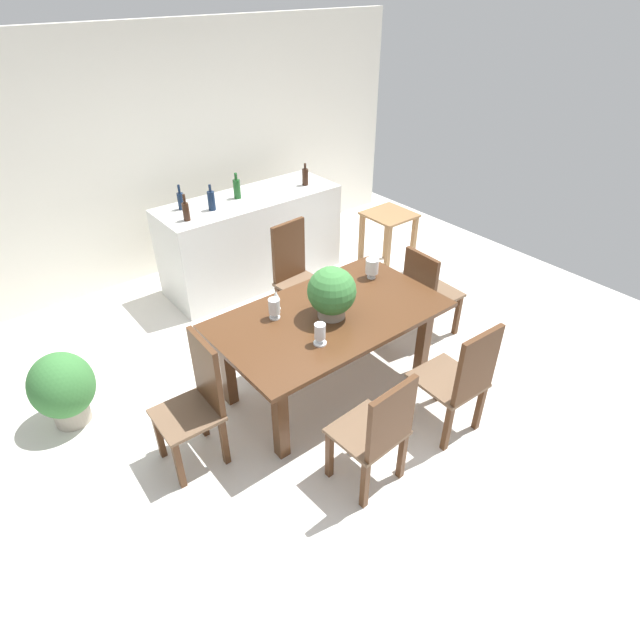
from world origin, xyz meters
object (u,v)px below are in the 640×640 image
at_px(side_table, 388,230).
at_px(crystal_vase_right, 320,333).
at_px(wine_bottle_tall, 237,188).
at_px(wine_bottle_clear, 211,200).
at_px(wine_bottle_green, 181,200).
at_px(chair_far_right, 296,271).
at_px(wine_bottle_amber, 305,177).
at_px(chair_foot_end, 427,291).
at_px(wine_glass, 276,296).
at_px(dining_table, 329,325).
at_px(flower_centerpiece, 332,292).
at_px(chair_near_right, 461,378).
at_px(potted_plant_floor, 63,388).
at_px(chair_head_end, 198,398).
at_px(crystal_vase_left, 372,267).
at_px(wine_bottle_dark, 186,211).
at_px(crystal_vase_center_near, 274,307).
at_px(chair_near_left, 378,431).
at_px(kitchen_counter, 252,240).

bearing_deg(side_table, crystal_vase_right, -146.38).
bearing_deg(wine_bottle_tall, wine_bottle_clear, -162.45).
bearing_deg(crystal_vase_right, wine_bottle_green, 86.80).
height_order(chair_far_right, side_table, chair_far_right).
bearing_deg(wine_bottle_amber, chair_foot_end, -91.25).
distance_m(chair_foot_end, wine_glass, 1.54).
distance_m(dining_table, side_table, 2.20).
bearing_deg(flower_centerpiece, wine_glass, 127.99).
distance_m(chair_near_right, potted_plant_floor, 3.00).
relative_size(crystal_vase_right, wine_bottle_green, 0.67).
height_order(flower_centerpiece, wine_bottle_green, wine_bottle_green).
relative_size(wine_glass, potted_plant_floor, 0.26).
bearing_deg(crystal_vase_right, chair_head_end, 163.84).
bearing_deg(crystal_vase_left, wine_bottle_dark, 119.06).
bearing_deg(wine_bottle_clear, crystal_vase_left, -70.99).
bearing_deg(wine_bottle_amber, crystal_vase_left, -108.74).
distance_m(flower_centerpiece, crystal_vase_left, 0.71).
distance_m(chair_foot_end, side_table, 1.36).
relative_size(wine_glass, wine_bottle_green, 0.65).
relative_size(crystal_vase_center_near, wine_bottle_amber, 0.70).
bearing_deg(wine_bottle_dark, dining_table, -82.05).
relative_size(chair_head_end, crystal_vase_center_near, 5.98).
xyz_separation_m(dining_table, wine_bottle_clear, (0.06, 1.92, 0.44)).
distance_m(chair_near_right, wine_bottle_amber, 3.07).
distance_m(chair_near_left, crystal_vase_center_near, 1.25).
distance_m(chair_near_right, wine_glass, 1.53).
bearing_deg(kitchen_counter, dining_table, -104.90).
bearing_deg(wine_bottle_tall, chair_near_right, -90.34).
relative_size(crystal_vase_left, wine_bottle_tall, 0.67).
distance_m(chair_foot_end, wine_bottle_green, 2.58).
height_order(chair_near_left, wine_glass, chair_near_left).
distance_m(chair_head_end, kitchen_counter, 2.62).
height_order(chair_head_end, crystal_vase_right, chair_head_end).
bearing_deg(potted_plant_floor, chair_head_end, -55.34).
bearing_deg(flower_centerpiece, wine_bottle_clear, 87.97).
bearing_deg(chair_far_right, crystal_vase_center_near, -139.45).
relative_size(chair_near_left, crystal_vase_right, 5.55).
height_order(wine_glass, wine_bottle_dark, wine_bottle_dark).
distance_m(crystal_vase_center_near, wine_glass, 0.13).
bearing_deg(wine_bottle_tall, crystal_vase_left, -83.01).
xyz_separation_m(kitchen_counter, wine_bottle_dark, (-0.78, -0.14, 0.59)).
xyz_separation_m(chair_foot_end, crystal_vase_left, (-0.53, 0.20, 0.35)).
height_order(chair_near_right, side_table, chair_near_right).
height_order(chair_foot_end, side_table, chair_foot_end).
bearing_deg(wine_bottle_amber, chair_far_right, -132.30).
relative_size(crystal_vase_left, wine_glass, 1.10).
bearing_deg(chair_near_right, crystal_vase_left, -98.92).
xyz_separation_m(kitchen_counter, wine_bottle_green, (-0.70, 0.14, 0.58)).
xyz_separation_m(chair_near_right, kitchen_counter, (0.12, 2.99, -0.05)).
height_order(crystal_vase_left, wine_bottle_dark, wine_bottle_dark).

